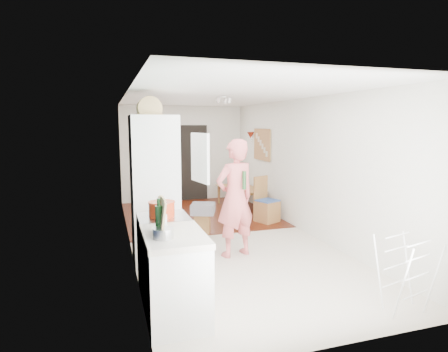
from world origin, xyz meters
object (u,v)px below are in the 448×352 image
stool (202,223)px  drying_rack (406,275)px  dining_table (241,199)px  dining_chair (267,200)px  person (235,188)px

stool → drying_rack: 3.79m
dining_table → drying_rack: drying_rack is taller
drying_rack → stool: bearing=97.0°
dining_chair → drying_rack: (-0.11, -3.89, -0.06)m
drying_rack → dining_chair: bearing=74.2°
dining_chair → stool: size_ratio=2.52×
dining_chair → stool: 1.55m
person → stool: size_ratio=5.68×
person → stool: (-0.19, 1.32, -0.88)m
person → dining_chair: 2.20m
person → dining_chair: (1.29, 1.68, -0.59)m
dining_chair → dining_table: bearing=68.6°
drying_rack → person: bearing=103.9°
person → dining_table: (1.23, 3.07, -0.85)m
dining_table → dining_chair: size_ratio=1.28×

